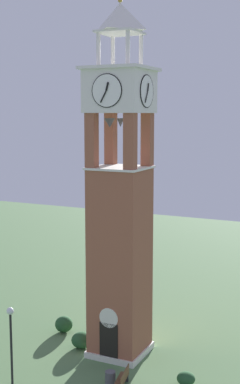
# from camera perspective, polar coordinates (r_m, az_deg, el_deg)

# --- Properties ---
(ground) EXTENTS (80.00, 80.00, 0.00)m
(ground) POSITION_cam_1_polar(r_m,az_deg,el_deg) (31.42, 0.00, -16.87)
(ground) COLOR #517547
(clock_tower) EXTENTS (3.39, 3.39, 19.33)m
(clock_tower) POSITION_cam_1_polar(r_m,az_deg,el_deg) (28.93, -0.00, -2.40)
(clock_tower) COLOR #93543D
(clock_tower) RESTS_ON ground
(park_bench) EXTENTS (0.74, 1.65, 0.95)m
(park_bench) POSITION_cam_1_polar(r_m,az_deg,el_deg) (27.60, 0.25, -19.51)
(park_bench) COLOR brown
(park_bench) RESTS_ON ground
(lamp_post) EXTENTS (0.36, 0.36, 3.99)m
(lamp_post) POSITION_cam_1_polar(r_m,az_deg,el_deg) (27.61, -11.66, -14.47)
(lamp_post) COLOR black
(lamp_post) RESTS_ON ground
(trash_bin) EXTENTS (0.52, 0.52, 0.80)m
(trash_bin) POSITION_cam_1_polar(r_m,az_deg,el_deg) (27.82, -1.05, -19.47)
(trash_bin) COLOR #4C4C51
(trash_bin) RESTS_ON ground
(shrub_near_entry) EXTENTS (1.22, 1.22, 0.91)m
(shrub_near_entry) POSITION_cam_1_polar(r_m,az_deg,el_deg) (31.90, -4.12, -15.59)
(shrub_near_entry) COLOR #234C28
(shrub_near_entry) RESTS_ON ground
(shrub_left_of_tower) EXTENTS (1.09, 1.09, 0.99)m
(shrub_left_of_tower) POSITION_cam_1_polar(r_m,az_deg,el_deg) (34.04, -6.06, -13.96)
(shrub_left_of_tower) COLOR #234C28
(shrub_left_of_tower) RESTS_ON ground
(shrub_behind_bench) EXTENTS (0.92, 0.92, 0.64)m
(shrub_behind_bench) POSITION_cam_1_polar(r_m,az_deg,el_deg) (28.23, 7.11, -19.28)
(shrub_behind_bench) COLOR #234C28
(shrub_behind_bench) RESTS_ON ground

